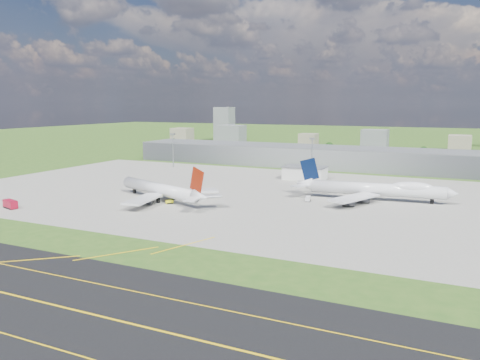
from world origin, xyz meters
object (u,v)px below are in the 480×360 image
at_px(tug_yellow, 169,202).
at_px(airliner_blue_quad, 376,189).
at_px(airliner_red_twin, 162,190).
at_px(fire_truck, 10,204).
at_px(van_white_near, 308,199).

bearing_deg(tug_yellow, airliner_blue_quad, -17.42).
height_order(airliner_red_twin, tug_yellow, airliner_red_twin).
distance_m(airliner_red_twin, tug_yellow, 10.47).
xyz_separation_m(fire_truck, tug_yellow, (61.58, 39.63, -1.03)).
bearing_deg(van_white_near, tug_yellow, 109.47).
distance_m(fire_truck, van_white_near, 141.91).
distance_m(airliner_red_twin, airliner_blue_quad, 107.89).
bearing_deg(tug_yellow, fire_truck, 165.72).
relative_size(airliner_red_twin, van_white_near, 13.20).
distance_m(tug_yellow, van_white_near, 68.71).
xyz_separation_m(airliner_blue_quad, van_white_near, (-30.51, -16.42, -4.44)).
height_order(airliner_blue_quad, fire_truck, airliner_blue_quad).
bearing_deg(airliner_red_twin, tug_yellow, 166.87).
relative_size(airliner_red_twin, airliner_blue_quad, 0.88).
relative_size(tug_yellow, van_white_near, 0.75).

